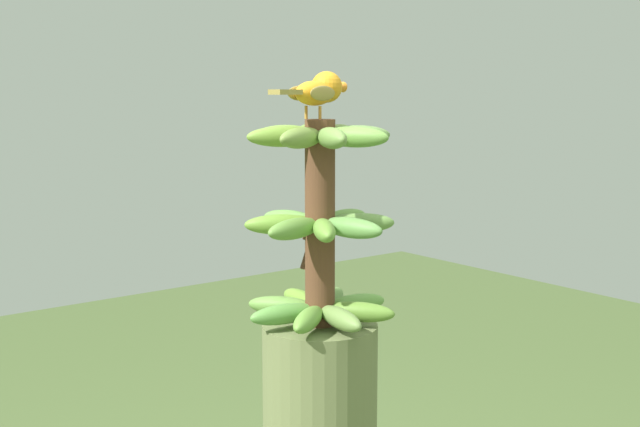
{
  "coord_description": "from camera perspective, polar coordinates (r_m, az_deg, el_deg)",
  "views": [
    {
      "loc": [
        0.83,
        1.06,
        1.36
      ],
      "look_at": [
        0.0,
        0.0,
        1.16
      ],
      "focal_mm": 46.67,
      "sensor_mm": 36.0,
      "label": 1
    }
  ],
  "objects": [
    {
      "name": "perched_bird",
      "position": [
        1.36,
        -0.13,
        8.43
      ],
      "size": [
        0.19,
        0.08,
        0.08
      ],
      "color": "#C68933",
      "rests_on": "banana_bunch"
    },
    {
      "name": "banana_bunch",
      "position": [
        1.36,
        -0.02,
        -0.74
      ],
      "size": [
        0.26,
        0.26,
        0.34
      ],
      "color": "brown",
      "rests_on": "banana_tree"
    }
  ]
}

